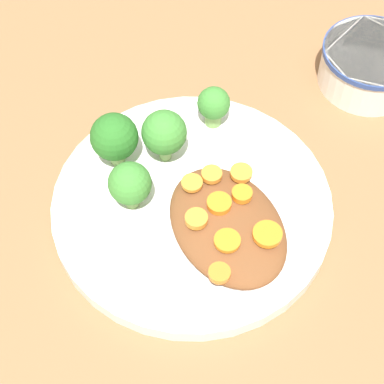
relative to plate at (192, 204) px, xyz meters
name	(u,v)px	position (x,y,z in m)	size (l,w,h in m)	color
ground_plane	(192,211)	(0.00, 0.00, -0.01)	(4.00, 4.00, 0.00)	#8C603D
plate	(192,204)	(0.00, 0.00, 0.00)	(0.27, 0.27, 0.02)	white
dip_bowl	(371,64)	(-0.07, 0.26, 0.02)	(0.11, 0.11, 0.05)	white
stew_mound	(227,225)	(0.05, 0.01, 0.02)	(0.14, 0.10, 0.03)	brown
broccoli_floret_0	(169,131)	(-0.06, 0.00, 0.04)	(0.04, 0.04, 0.06)	#7FA85B
broccoli_floret_1	(130,184)	(-0.02, -0.05, 0.04)	(0.04, 0.04, 0.05)	#759E51
broccoli_floret_2	(114,138)	(-0.08, -0.04, 0.04)	(0.05, 0.05, 0.06)	#7FA85B
broccoli_floret_3	(214,105)	(-0.08, 0.06, 0.03)	(0.03, 0.03, 0.05)	#759E51
carrot_slice_0	(219,203)	(0.03, 0.01, 0.04)	(0.02, 0.02, 0.01)	orange
carrot_slice_1	(267,234)	(0.08, 0.03, 0.04)	(0.03, 0.03, 0.01)	orange
carrot_slice_2	(242,194)	(0.03, 0.03, 0.04)	(0.02, 0.02, 0.01)	orange
carrot_slice_3	(196,219)	(0.04, -0.01, 0.04)	(0.02, 0.02, 0.01)	orange
carrot_slice_4	(190,184)	(0.00, 0.00, 0.04)	(0.02, 0.02, 0.00)	orange
carrot_slice_5	(223,242)	(0.07, 0.00, 0.04)	(0.02, 0.02, 0.00)	orange
carrot_slice_6	(219,273)	(0.09, -0.02, 0.04)	(0.02, 0.02, 0.01)	orange
carrot_slice_7	(241,173)	(0.01, 0.05, 0.04)	(0.02, 0.02, 0.01)	orange
carrot_slice_8	(212,176)	(0.00, 0.02, 0.04)	(0.02, 0.02, 0.01)	orange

